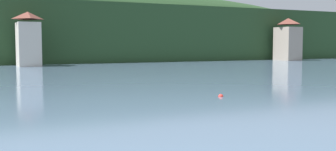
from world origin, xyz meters
The scene contains 4 objects.
wooded_hillside centered at (8.42, 141.09, 5.68)m, with size 352.00×62.55×35.94m.
shore_building_central centered at (0.00, 99.54, 5.07)m, with size 4.29×6.06×10.44m.
shore_building_eastcentral centered at (64.72, 99.61, 5.32)m, with size 4.92×6.20×10.96m.
mooring_buoy_near centered at (7.71, 44.14, 0.00)m, with size 0.42×0.42×0.42m, color red.
Camera 1 is at (-10.76, 16.04, 4.27)m, focal length 44.23 mm.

